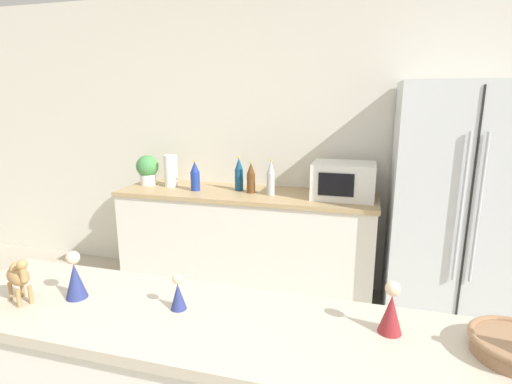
# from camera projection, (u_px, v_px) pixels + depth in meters

# --- Properties ---
(wall_back) EXTENTS (8.00, 0.06, 2.55)m
(wall_back) POSITION_uv_depth(u_px,v_px,m) (311.00, 144.00, 3.45)
(wall_back) COLOR silver
(wall_back) RESTS_ON ground_plane
(back_counter) EXTENTS (2.17, 0.63, 0.90)m
(back_counter) POSITION_uv_depth(u_px,v_px,m) (246.00, 242.00, 3.46)
(back_counter) COLOR silver
(back_counter) RESTS_ON ground_plane
(refrigerator) EXTENTS (0.92, 0.70, 1.78)m
(refrigerator) POSITION_uv_depth(u_px,v_px,m) (457.00, 208.00, 2.88)
(refrigerator) COLOR silver
(refrigerator) RESTS_ON ground_plane
(potted_plant) EXTENTS (0.20, 0.20, 0.27)m
(potted_plant) POSITION_uv_depth(u_px,v_px,m) (147.00, 169.00, 3.61)
(potted_plant) COLOR silver
(potted_plant) RESTS_ON back_counter
(paper_towel_roll) EXTENTS (0.12, 0.12, 0.28)m
(paper_towel_roll) POSITION_uv_depth(u_px,v_px,m) (171.00, 171.00, 3.54)
(paper_towel_roll) COLOR white
(paper_towel_roll) RESTS_ON back_counter
(microwave) EXTENTS (0.48, 0.37, 0.28)m
(microwave) POSITION_uv_depth(u_px,v_px,m) (343.00, 180.00, 3.13)
(microwave) COLOR white
(microwave) RESTS_ON back_counter
(back_bottle_0) EXTENTS (0.07, 0.07, 0.29)m
(back_bottle_0) POSITION_uv_depth(u_px,v_px,m) (271.00, 178.00, 3.22)
(back_bottle_0) COLOR #B2B7BC
(back_bottle_0) RESTS_ON back_counter
(back_bottle_1) EXTENTS (0.07, 0.07, 0.29)m
(back_bottle_1) POSITION_uv_depth(u_px,v_px,m) (239.00, 174.00, 3.40)
(back_bottle_1) COLOR navy
(back_bottle_1) RESTS_ON back_counter
(back_bottle_2) EXTENTS (0.07, 0.07, 0.26)m
(back_bottle_2) POSITION_uv_depth(u_px,v_px,m) (251.00, 178.00, 3.30)
(back_bottle_2) COLOR brown
(back_bottle_2) RESTS_ON back_counter
(back_bottle_3) EXTENTS (0.08, 0.08, 0.26)m
(back_bottle_3) POSITION_uv_depth(u_px,v_px,m) (195.00, 176.00, 3.39)
(back_bottle_3) COLOR navy
(back_bottle_3) RESTS_ON back_counter
(camel_figurine) EXTENTS (0.14, 0.11, 0.17)m
(camel_figurine) POSITION_uv_depth(u_px,v_px,m) (18.00, 275.00, 1.33)
(camel_figurine) COLOR #A87F4C
(camel_figurine) RESTS_ON bar_counter
(wise_man_figurine_blue) EXTENTS (0.05, 0.05, 0.12)m
(wise_man_figurine_blue) POSITION_uv_depth(u_px,v_px,m) (178.00, 294.00, 1.30)
(wise_man_figurine_blue) COLOR navy
(wise_man_figurine_blue) RESTS_ON bar_counter
(wise_man_figurine_crimson) EXTENTS (0.07, 0.07, 0.17)m
(wise_man_figurine_crimson) POSITION_uv_depth(u_px,v_px,m) (75.00, 278.00, 1.37)
(wise_man_figurine_crimson) COLOR navy
(wise_man_figurine_crimson) RESTS_ON bar_counter
(wise_man_figurine_purple) EXTENTS (0.07, 0.07, 0.16)m
(wise_man_figurine_purple) POSITION_uv_depth(u_px,v_px,m) (391.00, 311.00, 1.16)
(wise_man_figurine_purple) COLOR maroon
(wise_man_figurine_purple) RESTS_ON bar_counter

